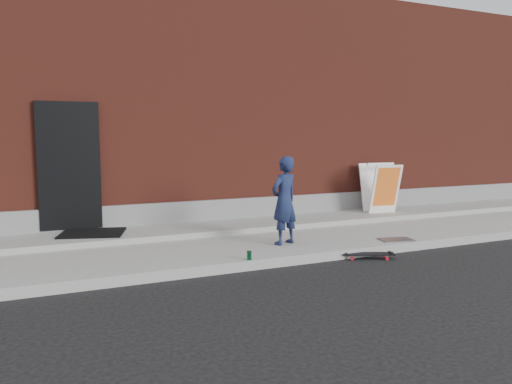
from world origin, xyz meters
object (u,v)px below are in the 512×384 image
skateboard (368,254)px  soda_can (249,256)px  child (284,201)px  pizza_sign (380,188)px

skateboard → soda_can: 1.99m
child → skateboard: child is taller
pizza_sign → child: bearing=-153.4°
child → pizza_sign: (3.22, 1.61, -0.08)m
child → skateboard: size_ratio=1.81×
child → soda_can: bearing=17.6°
skateboard → pizza_sign: bearing=48.9°
skateboard → pizza_sign: (2.19, 2.51, 0.72)m
child → skateboard: bearing=118.7°
pizza_sign → soda_can: bearing=-150.7°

